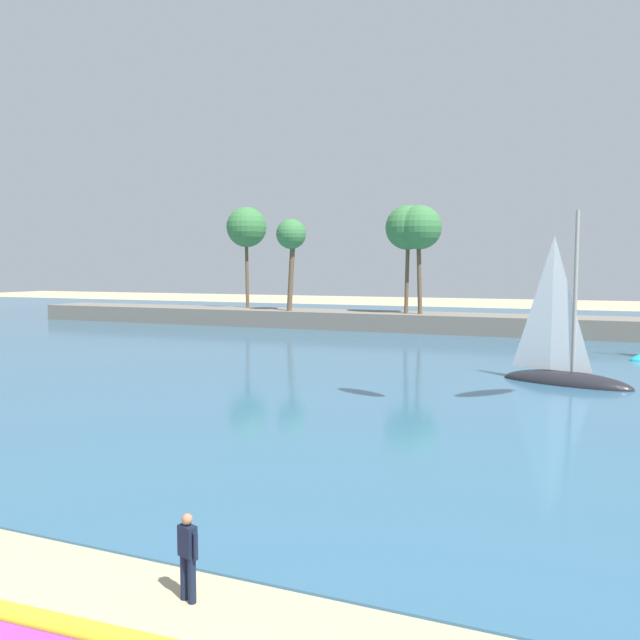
{
  "coord_description": "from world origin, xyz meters",
  "views": [
    {
      "loc": [
        9.33,
        -3.82,
        6.13
      ],
      "look_at": [
        2.18,
        13.52,
        4.61
      ],
      "focal_mm": 35.49,
      "sensor_mm": 36.0,
      "label": 1
    }
  ],
  "objects": [
    {
      "name": "sea",
      "position": [
        0.0,
        51.88,
        0.03
      ],
      "size": [
        220.0,
        90.41,
        0.06
      ],
      "primitive_type": "cube",
      "color": "#33607F",
      "rests_on": "ground"
    },
    {
      "name": "palm_headland",
      "position": [
        2.9,
        56.95,
        3.83
      ],
      "size": [
        100.42,
        7.38,
        13.05
      ],
      "color": "slate",
      "rests_on": "ground"
    },
    {
      "name": "person_at_waterline",
      "position": [
        2.79,
        5.64,
        0.89
      ],
      "size": [
        0.53,
        0.29,
        1.67
      ],
      "color": "#141E33",
      "rests_on": "ground"
    },
    {
      "name": "sailboat_near_shore",
      "position": [
        8.63,
        31.82,
        0.94
      ],
      "size": [
        7.04,
        3.81,
        9.78
      ],
      "color": "black",
      "rests_on": "sea"
    }
  ]
}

